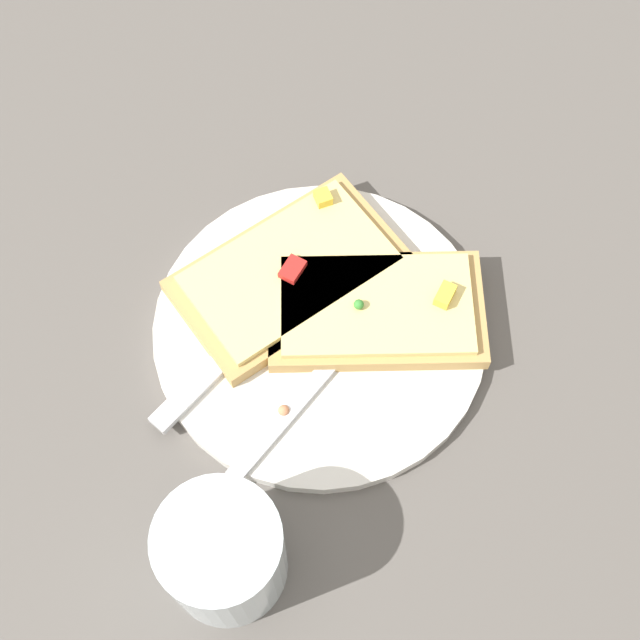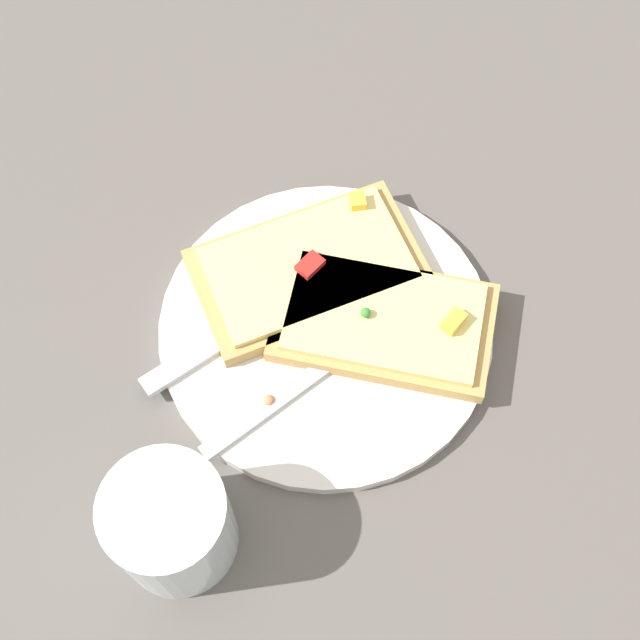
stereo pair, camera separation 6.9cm
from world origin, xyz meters
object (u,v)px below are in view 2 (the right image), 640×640
(pizza_slice_corner, at_px, (303,268))
(drinking_glass, at_px, (164,524))
(fork, at_px, (325,362))
(knife, at_px, (237,326))
(plate, at_px, (320,329))
(pizza_slice_main, at_px, (378,316))

(pizza_slice_corner, distance_m, drinking_glass, 0.23)
(pizza_slice_corner, relative_size, drinking_glass, 2.22)
(fork, xyz_separation_m, knife, (-0.03, -0.07, -0.00))
(knife, xyz_separation_m, drinking_glass, (0.16, -0.04, 0.03))
(knife, bearing_deg, pizza_slice_corner, 7.53)
(drinking_glass, bearing_deg, plate, 148.34)
(knife, relative_size, pizza_slice_corner, 0.89)
(fork, height_order, drinking_glass, drinking_glass)
(fork, relative_size, knife, 0.98)
(fork, bearing_deg, pizza_slice_main, 2.67)
(plate, xyz_separation_m, drinking_glass, (0.17, -0.10, 0.04))
(knife, distance_m, drinking_glass, 0.17)
(pizza_slice_corner, bearing_deg, pizza_slice_main, -57.74)
(plate, height_order, pizza_slice_main, pizza_slice_main)
(knife, relative_size, drinking_glass, 1.99)
(plate, height_order, pizza_slice_corner, pizza_slice_corner)
(pizza_slice_main, bearing_deg, fork, -127.05)
(pizza_slice_main, bearing_deg, drinking_glass, -119.63)
(fork, bearing_deg, knife, 118.05)
(fork, distance_m, pizza_slice_main, 0.06)
(plate, xyz_separation_m, pizza_slice_main, (-0.00, 0.05, 0.02))
(pizza_slice_corner, bearing_deg, plate, -95.56)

